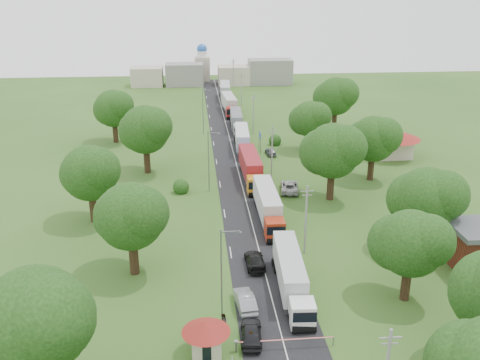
{
  "coord_description": "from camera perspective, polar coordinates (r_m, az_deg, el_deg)",
  "views": [
    {
      "loc": [
        -7.78,
        -65.04,
        31.62
      ],
      "look_at": [
        -0.82,
        11.75,
        3.0
      ],
      "focal_mm": 40.0,
      "sensor_mm": 36.0,
      "label": 1
    }
  ],
  "objects": [
    {
      "name": "road",
      "position": [
        91.06,
        0.04,
        0.05
      ],
      "size": [
        8.0,
        200.0,
        0.04
      ],
      "primitive_type": "cube",
      "color": "black",
      "rests_on": "ground"
    },
    {
      "name": "tree_10",
      "position": [
        60.78,
        -11.59,
        -3.74
      ],
      "size": [
        8.8,
        8.8,
        11.07
      ],
      "color": "#382616",
      "rests_on": "ground"
    },
    {
      "name": "info_sign",
      "position": [
        104.86,
        2.14,
        4.51
      ],
      "size": [
        0.12,
        3.1,
        4.1
      ],
      "color": "slate",
      "rests_on": "ground"
    },
    {
      "name": "church",
      "position": [
        184.95,
        -4.05,
        12.16
      ],
      "size": [
        5.0,
        5.0,
        12.3
      ],
      "color": "#BCAF9C",
      "rests_on": "ground"
    },
    {
      "name": "house_cream",
      "position": [
        106.04,
        15.94,
        4.27
      ],
      "size": [
        10.08,
        10.08,
        5.8
      ],
      "color": "#BCAF9C",
      "rests_on": "ground"
    },
    {
      "name": "pole_3",
      "position": [
        117.93,
        1.43,
        7.15
      ],
      "size": [
        1.6,
        0.24,
        9.0
      ],
      "color": "gray",
      "rests_on": "ground"
    },
    {
      "name": "truck_3",
      "position": [
        106.42,
        0.27,
        4.3
      ],
      "size": [
        3.2,
        14.85,
        4.1
      ],
      "color": "navy",
      "rests_on": "ground"
    },
    {
      "name": "truck_1",
      "position": [
        75.1,
        2.99,
        -2.7
      ],
      "size": [
        2.6,
        15.15,
        4.2
      ],
      "color": "#A32B12",
      "rests_on": "ground"
    },
    {
      "name": "car_lane_rear",
      "position": [
        63.77,
        1.59,
        -8.58
      ],
      "size": [
        2.22,
        5.31,
        1.53
      ],
      "primitive_type": "imported",
      "rotation": [
        0.0,
        0.0,
        3.16
      ],
      "color": "black",
      "rests_on": "ground"
    },
    {
      "name": "car_verge_near",
      "position": [
        86.01,
        5.3,
        -0.7
      ],
      "size": [
        3.68,
        6.38,
        1.67
      ],
      "primitive_type": "imported",
      "rotation": [
        0.0,
        0.0,
        2.99
      ],
      "color": "#B0B0B0",
      "rests_on": "ground"
    },
    {
      "name": "pole_2",
      "position": [
        91.13,
        3.44,
        3.13
      ],
      "size": [
        1.6,
        0.24,
        9.0
      ],
      "color": "gray",
      "rests_on": "ground"
    },
    {
      "name": "guard_booth",
      "position": [
        49.71,
        -3.64,
        -16.02
      ],
      "size": [
        4.4,
        4.4,
        3.45
      ],
      "color": "#BCAF9C",
      "rests_on": "ground"
    },
    {
      "name": "car_lane_front",
      "position": [
        51.94,
        1.22,
        -16.01
      ],
      "size": [
        2.36,
        4.98,
        1.65
      ],
      "primitive_type": "imported",
      "rotation": [
        0.0,
        0.0,
        3.05
      ],
      "color": "black",
      "rests_on": "ground"
    },
    {
      "name": "lamp_1",
      "position": [
        84.22,
        -3.27,
        2.3
      ],
      "size": [
        2.03,
        0.22,
        10.0
      ],
      "color": "slate",
      "rests_on": "ground"
    },
    {
      "name": "tree_9",
      "position": [
        44.21,
        -20.95,
        -13.69
      ],
      "size": [
        9.6,
        9.6,
        12.05
      ],
      "color": "#382616",
      "rests_on": "ground"
    },
    {
      "name": "tree_3",
      "position": [
        68.1,
        19.29,
        -1.83
      ],
      "size": [
        8.8,
        8.8,
        11.07
      ],
      "color": "#382616",
      "rests_on": "ground"
    },
    {
      "name": "truck_4",
      "position": [
        121.94,
        -0.37,
        6.34
      ],
      "size": [
        2.9,
        14.13,
        3.91
      ],
      "color": "silver",
      "rests_on": "ground"
    },
    {
      "name": "car_lane_mid",
      "position": [
        56.43,
        0.54,
        -12.71
      ],
      "size": [
        2.26,
        5.15,
        1.65
      ],
      "primitive_type": "imported",
      "rotation": [
        0.0,
        0.0,
        3.25
      ],
      "color": "gray",
      "rests_on": "ground"
    },
    {
      "name": "tree_4",
      "position": [
        81.57,
        9.82,
        3.12
      ],
      "size": [
        9.6,
        9.6,
        12.05
      ],
      "color": "#382616",
      "rests_on": "ground"
    },
    {
      "name": "car_verge_far",
      "position": [
        104.15,
        3.3,
        3.06
      ],
      "size": [
        1.98,
        4.25,
        1.41
      ],
      "primitive_type": "imported",
      "rotation": [
        0.0,
        0.0,
        3.22
      ],
      "color": "slate",
      "rests_on": "ground"
    },
    {
      "name": "truck_2",
      "position": [
        90.04,
        1.17,
        1.36
      ],
      "size": [
        2.85,
        15.66,
        4.34
      ],
      "color": "orange",
      "rests_on": "ground"
    },
    {
      "name": "tree_7",
      "position": [
        121.85,
        10.16,
        8.8
      ],
      "size": [
        9.6,
        9.6,
        12.05
      ],
      "color": "#382616",
      "rests_on": "ground"
    },
    {
      "name": "truck_6",
      "position": [
        154.87,
        -1.57,
        9.44
      ],
      "size": [
        3.3,
        15.58,
        4.31
      ],
      "color": "#256434",
      "rests_on": "ground"
    },
    {
      "name": "lamp_2",
      "position": [
        117.99,
        -3.9,
        7.55
      ],
      "size": [
        2.03,
        0.22,
        10.0
      ],
      "color": "slate",
      "rests_on": "ground"
    },
    {
      "name": "boom_barrier",
      "position": [
        50.88,
        3.28,
        -16.83
      ],
      "size": [
        9.22,
        0.35,
        1.18
      ],
      "color": "slate",
      "rests_on": "ground"
    },
    {
      "name": "pole_1",
      "position": [
        65.35,
        7.04,
        -4.14
      ],
      "size": [
        1.6,
        0.24,
        9.0
      ],
      "color": "gray",
      "rests_on": "ground"
    },
    {
      "name": "lamp_0",
      "position": [
        52.1,
        -1.83,
        -9.67
      ],
      "size": [
        2.03,
        0.22,
        10.0
      ],
      "color": "slate",
      "rests_on": "ground"
    },
    {
      "name": "truck_5",
      "position": [
        138.21,
        -1.14,
        8.1
      ],
      "size": [
        3.39,
        15.47,
        4.27
      ],
      "color": "maroon",
      "rests_on": "ground"
    },
    {
      "name": "distant_town",
      "position": [
        177.49,
        -2.43,
        11.23
      ],
      "size": [
        52.0,
        8.0,
        8.0
      ],
      "color": "gray",
      "rests_on": "ground"
    },
    {
      "name": "ground",
      "position": [
        72.74,
        1.49,
        -5.41
      ],
      "size": [
        260.0,
        260.0,
        0.0
      ],
      "primitive_type": "plane",
      "color": "#2C541C",
      "rests_on": "ground"
    },
    {
      "name": "tree_2",
      "position": [
        57.68,
        17.7,
        -6.39
      ],
      "size": [
        8.0,
        8.0,
        10.1
      ],
      "color": "#382616",
      "rests_on": "ground"
    },
    {
      "name": "tree_5",
      "position": [
        91.67,
        14.01,
        4.32
      ],
      "size": [
        8.8,
        8.8,
        11.07
      ],
      "color": "#382616",
      "rests_on": "ground"
    },
    {
      "name": "tree_11",
      "position": [
        75.67,
        -15.73,
        0.77
      ],
      "size": [
        8.8,
        8.8,
        11.07
      ],
      "color": "#382616",
      "rests_on": "ground"
    },
    {
      "name": "tree_13",
      "position": [
        114.03,
        -13.35,
        7.46
      ],
      "size": [
        8.8,
        8.8,
        11.07
      ],
      "color": "#382616",
      "rests_on": "ground"
    },
    {
      "name": "pole_5",
      "position": [
        172.68,
        -0.72,
        11.39
      ],
      "size": [
        1.6,
        0.24,
        9.0
      ],
      "color": "gray",
      "rests_on": "ground"
    },
    {
      "name": "tree_6",
      "position": [
        105.74,
        7.45,
        6.5
      ],
      "size": [
        8.0,
        8.0,
        10.1
      ],
      "color": "#382616",
      "rests_on": "ground"
    },
    {
      "name": "pole_4",
      "position": [
        145.18,
        0.16,
        9.67
      ],
      "size": [
        1.6,
        0.24,
        9.0
      ],
      "color": "gray",
      "rests_on": "ground"
    },
    {
      "name": "truck_0",
      "position": [
        58.43,
        5.45,
        -10.03
      ],
      "size": [
        3.14,
        14.63,
        4.04
      ],
      "color": "white",
      "rests_on": "ground"
    },
    {
      "name": "pedestrian_booth",
      "position": [
        52.88,
        -1.79,
        -15.05
      ],
      "size": [
        0.96,
        1.11,
        1.96
      ],
      "primitive_type": "imported",
      "rotation": [
        0.0,
        0.0,
        -1.32
      ],
      "color": "gray",
      "rests_on": "ground"
    },
    {
      "name": "tree_12",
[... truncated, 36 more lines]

